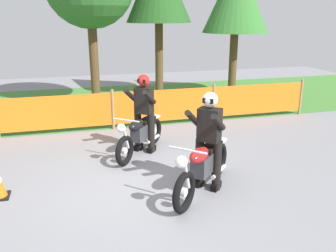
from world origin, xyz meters
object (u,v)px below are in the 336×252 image
Objects in this scene: motorcycle_lead at (203,166)px; rider_trailing at (144,111)px; motorcycle_trailing at (140,134)px; rider_lead at (209,135)px.

motorcycle_lead is 0.94× the size of rider_trailing.
rider_trailing reaches higher than motorcycle_trailing.
motorcycle_trailing is 0.50m from rider_trailing.
motorcycle_trailing is 0.94× the size of rider_trailing.
rider_lead reaches higher than motorcycle_trailing.
motorcycle_lead is 2.25m from rider_trailing.
motorcycle_lead is 1.00× the size of motorcycle_trailing.
rider_lead is at bearing 58.74° from rider_trailing.
motorcycle_trailing is at bearing -117.54° from motorcycle_lead.
motorcycle_lead is at bearing 57.60° from motorcycle_trailing.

